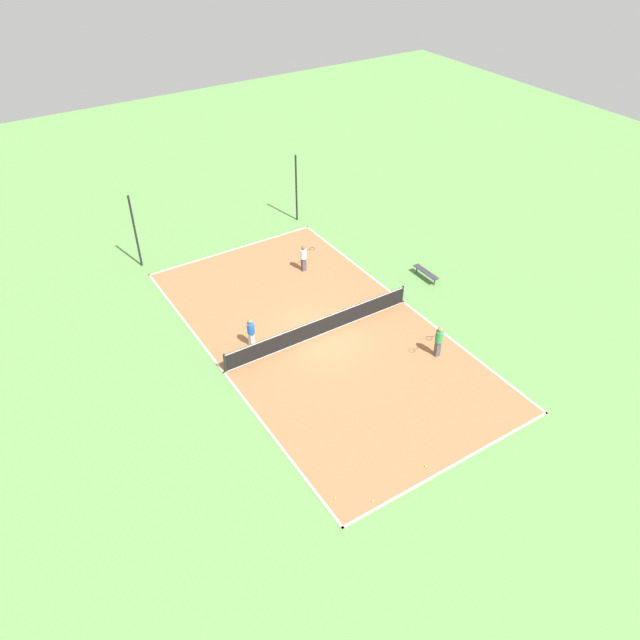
# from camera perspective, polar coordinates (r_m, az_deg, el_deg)

# --- Properties ---
(ground_plane) EXTENTS (80.00, 80.00, 0.00)m
(ground_plane) POSITION_cam_1_polar(r_m,az_deg,el_deg) (30.56, -0.00, -1.35)
(ground_plane) COLOR #60934C
(court_surface) EXTENTS (10.48, 19.40, 0.02)m
(court_surface) POSITION_cam_1_polar(r_m,az_deg,el_deg) (30.55, -0.00, -1.33)
(court_surface) COLOR #AD6B42
(court_surface) RESTS_ON ground_plane
(tennis_net) EXTENTS (10.28, 0.10, 1.02)m
(tennis_net) POSITION_cam_1_polar(r_m,az_deg,el_deg) (30.23, -0.00, -0.55)
(tennis_net) COLOR black
(tennis_net) RESTS_ON court_surface
(bench) EXTENTS (0.36, 1.81, 0.45)m
(bench) POSITION_cam_1_polar(r_m,az_deg,el_deg) (34.93, 9.66, 4.30)
(bench) COLOR #333338
(bench) RESTS_ON ground_plane
(player_near_white) EXTENTS (0.96, 0.41, 1.57)m
(player_near_white) POSITION_cam_1_polar(r_m,az_deg,el_deg) (34.87, -1.51, 5.82)
(player_near_white) COLOR #4C4C51
(player_near_white) RESTS_ON court_surface
(player_far_green) EXTENTS (0.95, 0.38, 1.66)m
(player_far_green) POSITION_cam_1_polar(r_m,az_deg,el_deg) (29.23, 10.79, -1.76)
(player_far_green) COLOR #4C4C51
(player_far_green) RESTS_ON court_surface
(player_near_blue) EXTENTS (0.43, 0.43, 1.56)m
(player_near_blue) POSITION_cam_1_polar(r_m,az_deg,el_deg) (29.50, -6.33, -1.01)
(player_near_blue) COLOR white
(player_near_blue) RESTS_ON court_surface
(tennis_ball_midcourt) EXTENTS (0.07, 0.07, 0.07)m
(tennis_ball_midcourt) POSITION_cam_1_polar(r_m,az_deg,el_deg) (23.67, 1.38, -15.97)
(tennis_ball_midcourt) COLOR #CCE033
(tennis_ball_midcourt) RESTS_ON court_surface
(tennis_ball_right_alley) EXTENTS (0.07, 0.07, 0.07)m
(tennis_ball_right_alley) POSITION_cam_1_polar(r_m,az_deg,el_deg) (23.66, 4.84, -16.19)
(tennis_ball_right_alley) COLOR #CCE033
(tennis_ball_right_alley) RESTS_ON court_surface
(tennis_ball_far_baseline) EXTENTS (0.07, 0.07, 0.07)m
(tennis_ball_far_baseline) POSITION_cam_1_polar(r_m,az_deg,el_deg) (24.92, 9.64, -13.04)
(tennis_ball_far_baseline) COLOR #CCE033
(tennis_ball_far_baseline) RESTS_ON court_surface
(fence_post_back_left) EXTENTS (0.12, 0.12, 4.34)m
(fence_post_back_left) POSITION_cam_1_polar(r_m,az_deg,el_deg) (36.19, -16.54, 7.74)
(fence_post_back_left) COLOR black
(fence_post_back_left) RESTS_ON ground_plane
(fence_post_back_right) EXTENTS (0.12, 0.12, 4.34)m
(fence_post_back_right) POSITION_cam_1_polar(r_m,az_deg,el_deg) (39.70, -2.18, 11.94)
(fence_post_back_right) COLOR black
(fence_post_back_right) RESTS_ON ground_plane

